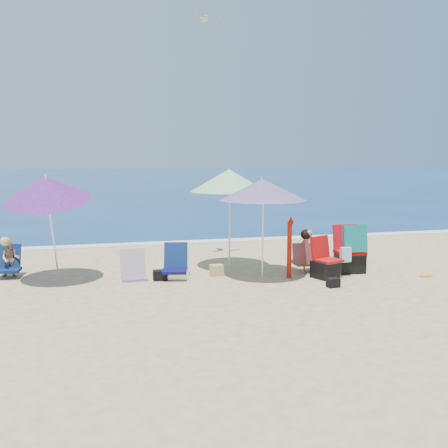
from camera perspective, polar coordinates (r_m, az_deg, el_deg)
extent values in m
plane|color=#D8BC84|center=(10.09, 3.04, -6.90)|extent=(120.00, 120.00, 0.00)
cube|color=navy|center=(54.47, -10.88, 4.90)|extent=(120.00, 80.00, 0.12)
cube|color=white|center=(14.93, -2.65, -2.00)|extent=(120.00, 0.50, 0.04)
cylinder|color=white|center=(10.60, 4.35, -0.90)|extent=(0.04, 0.04, 1.92)
cone|color=#DB1D77|center=(10.51, 4.31, 3.85)|extent=(1.90, 1.90, 0.43)
cylinder|color=silver|center=(10.49, 4.23, 4.90)|extent=(0.03, 0.03, 0.11)
cylinder|color=silver|center=(11.39, 0.62, 0.13)|extent=(0.05, 0.05, 2.08)
cone|color=green|center=(11.29, 0.55, 4.90)|extent=(1.95, 1.95, 0.49)
cylinder|color=silver|center=(11.27, 0.47, 6.01)|extent=(0.04, 0.04, 0.13)
cylinder|color=white|center=(11.03, -18.60, -0.88)|extent=(0.17, 0.50, 1.89)
cone|color=#C31B81|center=(10.63, -19.23, 3.75)|extent=(2.08, 2.12, 0.88)
cylinder|color=silver|center=(10.49, -19.28, 4.88)|extent=(0.05, 0.07, 0.13)
cylinder|color=#A5180B|center=(10.67, 7.31, -2.91)|extent=(0.12, 0.12, 1.18)
cone|color=red|center=(10.53, 7.47, 0.46)|extent=(0.16, 0.16, 0.15)
cube|color=#0D0B41|center=(10.57, -5.56, -5.26)|extent=(0.57, 0.52, 0.06)
cube|color=#0D2149|center=(10.84, -5.40, -3.48)|extent=(0.54, 0.38, 0.53)
cube|color=white|center=(10.74, -5.33, -5.58)|extent=(0.59, 0.54, 0.16)
cube|color=#E35054|center=(10.07, -9.96, -6.01)|extent=(0.50, 0.44, 0.06)
cube|color=#E86B52|center=(10.25, -10.15, -4.25)|extent=(0.49, 0.29, 0.52)
cube|color=white|center=(10.09, -10.00, -6.56)|extent=(0.51, 0.46, 0.16)
cube|color=#B80D13|center=(10.84, 11.59, -4.02)|extent=(0.62, 0.59, 0.05)
cube|color=#A30D0B|center=(10.93, 10.67, -2.60)|extent=(0.50, 0.31, 0.49)
cube|color=black|center=(10.88, 11.20, -5.01)|extent=(0.59, 0.57, 0.35)
cube|color=#A40C0B|center=(11.48, 13.88, -3.09)|extent=(0.62, 0.56, 0.06)
cube|color=red|center=(11.66, 13.44, -1.47)|extent=(0.59, 0.20, 0.58)
cube|color=black|center=(11.52, 13.85, -4.21)|extent=(0.59, 0.54, 0.41)
cube|color=#0A8870|center=(11.21, 14.41, -1.59)|extent=(0.53, 0.22, 0.59)
cube|color=#94CEED|center=(11.04, 13.42, -3.34)|extent=(0.24, 0.13, 0.31)
imported|color=tan|center=(11.28, 9.32, -2.99)|extent=(0.35, 0.25, 0.93)
cube|color=#420E62|center=(11.39, 9.11, -4.32)|extent=(0.55, 0.49, 0.06)
cube|color=navy|center=(11.18, 9.35, -3.25)|extent=(0.66, 0.27, 0.48)
sphere|color=black|center=(11.22, 9.12, -1.17)|extent=(0.23, 0.23, 0.23)
imported|color=tan|center=(11.59, -22.74, -3.62)|extent=(0.39, 0.32, 0.77)
cube|color=#0C1E47|center=(11.54, -22.93, -4.78)|extent=(0.49, 0.44, 0.06)
cube|color=#0B1E40|center=(11.72, -22.87, -3.34)|extent=(0.48, 0.30, 0.50)
sphere|color=tan|center=(11.51, -23.27, -1.80)|extent=(0.19, 0.19, 0.19)
cube|color=black|center=(10.57, -7.14, -5.69)|extent=(0.28, 0.21, 0.21)
cube|color=tan|center=(10.87, -0.85, -5.18)|extent=(0.28, 0.20, 0.23)
cube|color=black|center=(10.17, 12.09, -6.42)|extent=(0.25, 0.19, 0.18)
cube|color=orange|center=(11.60, 21.62, -5.41)|extent=(0.26, 0.14, 0.03)
ellipsoid|color=silver|center=(12.63, -2.24, 21.91)|extent=(0.29, 0.39, 0.13)
cube|color=gray|center=(12.42, -2.53, 22.25)|extent=(0.36, 0.22, 0.08)
cube|color=#93969B|center=(12.52, -0.25, 22.13)|extent=(0.36, 0.22, 0.08)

